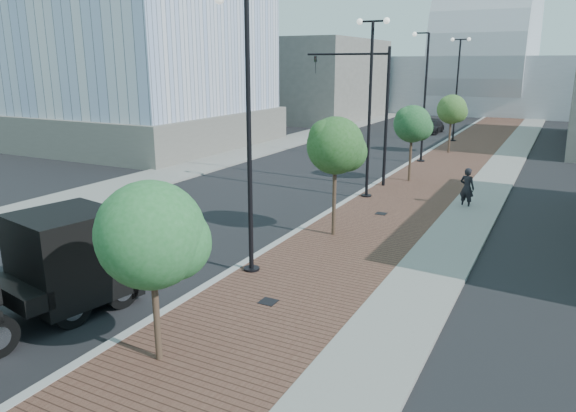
% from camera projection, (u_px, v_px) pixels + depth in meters
% --- Properties ---
extents(sidewalk, '(7.00, 140.00, 0.12)m').
position_uv_depth(sidewalk, '(475.00, 153.00, 43.10)').
color(sidewalk, '#4C2D23').
rests_on(sidewalk, ground).
extents(concrete_strip, '(2.40, 140.00, 0.13)m').
position_uv_depth(concrete_strip, '(511.00, 156.00, 41.90)').
color(concrete_strip, slate).
rests_on(concrete_strip, ground).
extents(curb, '(0.30, 140.00, 0.14)m').
position_uv_depth(curb, '(431.00, 150.00, 44.65)').
color(curb, gray).
rests_on(curb, ground).
extents(west_sidewalk, '(4.00, 140.00, 0.12)m').
position_uv_depth(west_sidewalk, '(293.00, 140.00, 50.43)').
color(west_sidewalk, slate).
rests_on(west_sidewalk, ground).
extents(white_sedan, '(2.56, 4.90, 1.54)m').
position_uv_depth(white_sedan, '(112.00, 259.00, 17.83)').
color(white_sedan, silver).
rests_on(white_sedan, ground).
extents(dark_car_mid, '(3.13, 4.48, 1.14)m').
position_uv_depth(dark_car_mid, '(339.00, 140.00, 46.67)').
color(dark_car_mid, black).
rests_on(dark_car_mid, ground).
extents(dark_car_far, '(1.92, 4.59, 1.33)m').
position_uv_depth(dark_car_far, '(432.00, 127.00, 55.86)').
color(dark_car_far, black).
rests_on(dark_car_far, ground).
extents(pedestrian, '(0.87, 0.69, 2.07)m').
position_uv_depth(pedestrian, '(467.00, 188.00, 26.78)').
color(pedestrian, black).
rests_on(pedestrian, ground).
extents(streetlight_1, '(1.44, 0.56, 9.21)m').
position_uv_depth(streetlight_1, '(246.00, 150.00, 17.60)').
color(streetlight_1, black).
rests_on(streetlight_1, ground).
extents(streetlight_2, '(1.72, 0.56, 9.28)m').
position_uv_depth(streetlight_2, '(370.00, 108.00, 27.72)').
color(streetlight_2, black).
rests_on(streetlight_2, ground).
extents(streetlight_3, '(1.44, 0.56, 9.21)m').
position_uv_depth(streetlight_3, '(423.00, 103.00, 38.18)').
color(streetlight_3, black).
rests_on(streetlight_3, ground).
extents(streetlight_4, '(1.72, 0.56, 9.28)m').
position_uv_depth(streetlight_4, '(457.00, 89.00, 48.30)').
color(streetlight_4, black).
rests_on(streetlight_4, ground).
extents(traffic_mast, '(5.09, 0.20, 8.00)m').
position_uv_depth(traffic_mast, '(372.00, 101.00, 30.65)').
color(traffic_mast, black).
rests_on(traffic_mast, ground).
extents(tree_0, '(2.56, 2.54, 4.56)m').
position_uv_depth(tree_0, '(153.00, 235.00, 12.24)').
color(tree_0, '#382619').
rests_on(tree_0, ground).
extents(tree_1, '(2.39, 2.34, 5.06)m').
position_uv_depth(tree_1, '(337.00, 146.00, 21.52)').
color(tree_1, '#382619').
rests_on(tree_1, ground).
extents(tree_2, '(2.30, 2.23, 4.70)m').
position_uv_depth(tree_2, '(413.00, 124.00, 31.88)').
color(tree_2, '#382619').
rests_on(tree_2, ground).
extents(tree_3, '(2.36, 2.31, 4.72)m').
position_uv_depth(tree_3, '(452.00, 109.00, 42.18)').
color(tree_3, '#382619').
rests_on(tree_3, ground).
extents(tower_podium, '(19.00, 19.00, 3.00)m').
position_uv_depth(tower_podium, '(144.00, 127.00, 48.09)').
color(tower_podium, '#605D56').
rests_on(tower_podium, ground).
extents(convention_center, '(50.00, 30.00, 50.00)m').
position_uv_depth(convention_center, '(488.00, 70.00, 82.58)').
color(convention_center, '#A5A7AF').
rests_on(convention_center, ground).
extents(commercial_block_nw, '(14.00, 20.00, 10.00)m').
position_uv_depth(commercial_block_nw, '(314.00, 80.00, 69.41)').
color(commercial_block_nw, '#605D56').
rests_on(commercial_block_nw, ground).
extents(utility_cover_1, '(0.50, 0.50, 0.02)m').
position_uv_depth(utility_cover_1, '(268.00, 302.00, 16.13)').
color(utility_cover_1, black).
rests_on(utility_cover_1, sidewalk).
extents(utility_cover_2, '(0.50, 0.50, 0.02)m').
position_uv_depth(utility_cover_2, '(381.00, 214.00, 25.56)').
color(utility_cover_2, black).
rests_on(utility_cover_2, sidewalk).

